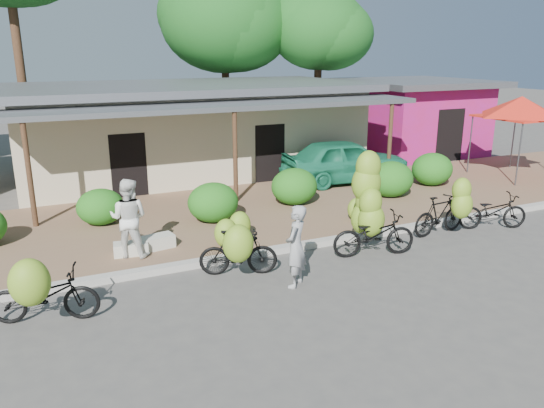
{
  "coord_description": "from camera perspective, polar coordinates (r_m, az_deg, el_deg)",
  "views": [
    {
      "loc": [
        -5.48,
        -8.41,
        4.55
      ],
      "look_at": [
        -0.68,
        2.02,
        1.2
      ],
      "focal_mm": 35.0,
      "sensor_mm": 36.0,
      "label": 1
    }
  ],
  "objects": [
    {
      "name": "loose_banana_b",
      "position": [
        12.88,
        -3.5,
        -2.27
      ],
      "size": [
        0.55,
        0.46,
        0.68
      ],
      "primitive_type": "ellipsoid",
      "color": "#77A82A",
      "rests_on": "sidewalk"
    },
    {
      "name": "red_canopy",
      "position": [
        20.94,
        25.21,
        9.45
      ],
      "size": [
        3.5,
        3.5,
        2.86
      ],
      "color": "#59595E",
      "rests_on": "sidewalk"
    },
    {
      "name": "teal_van",
      "position": [
        18.47,
        7.92,
        4.64
      ],
      "size": [
        4.59,
        2.23,
        1.51
      ],
      "primitive_type": "imported",
      "rotation": [
        0.0,
        0.0,
        1.47
      ],
      "color": "#1A7955",
      "rests_on": "sidewalk"
    },
    {
      "name": "bike_far_right",
      "position": [
        15.06,
        22.66,
        -0.73
      ],
      "size": [
        1.91,
        1.22,
        0.95
      ],
      "rotation": [
        0.0,
        0.0,
        1.21
      ],
      "color": "black",
      "rests_on": "ground"
    },
    {
      "name": "bike_far_left",
      "position": [
        9.9,
        -23.52,
        -8.78
      ],
      "size": [
        1.95,
        1.46,
        1.42
      ],
      "rotation": [
        0.0,
        0.0,
        1.29
      ],
      "color": "black",
      "rests_on": "ground"
    },
    {
      "name": "hedge_4",
      "position": [
        16.92,
        12.68,
        2.63
      ],
      "size": [
        1.42,
        1.28,
        1.11
      ],
      "primitive_type": "ellipsoid",
      "color": "#196316",
      "rests_on": "sidewalk"
    },
    {
      "name": "bike_left",
      "position": [
        10.9,
        -3.66,
        -5.01
      ],
      "size": [
        1.69,
        1.37,
        1.32
      ],
      "rotation": [
        0.0,
        0.0,
        1.21
      ],
      "color": "black",
      "rests_on": "ground"
    },
    {
      "name": "vendor",
      "position": [
        10.44,
        2.58,
        -4.57
      ],
      "size": [
        0.72,
        0.71,
        1.68
      ],
      "primitive_type": "imported",
      "rotation": [
        0.0,
        0.0,
        3.9
      ],
      "color": "#949494",
      "rests_on": "ground"
    },
    {
      "name": "hedge_2",
      "position": [
        14.16,
        -6.36,
        0.18
      ],
      "size": [
        1.36,
        1.22,
        1.06
      ],
      "primitive_type": "ellipsoid",
      "color": "#196316",
      "rests_on": "sidewalk"
    },
    {
      "name": "bike_right",
      "position": [
        13.98,
        18.12,
        -0.71
      ],
      "size": [
        1.74,
        1.2,
        1.61
      ],
      "rotation": [
        0.0,
        0.0,
        1.67
      ],
      "color": "black",
      "rests_on": "ground"
    },
    {
      "name": "hedge_1",
      "position": [
        14.57,
        -17.98,
        -0.29
      ],
      "size": [
        1.22,
        1.1,
        0.95
      ],
      "primitive_type": "ellipsoid",
      "color": "#196316",
      "rests_on": "sidewalk"
    },
    {
      "name": "sidewalk",
      "position": [
        15.17,
        -2.38,
        -0.96
      ],
      "size": [
        60.0,
        6.0,
        0.12
      ],
      "primitive_type": "cube",
      "color": "brown",
      "rests_on": "ground"
    },
    {
      "name": "loose_banana_c",
      "position": [
        14.45,
        9.05,
        -0.53
      ],
      "size": [
        0.49,
        0.42,
        0.61
      ],
      "primitive_type": "ellipsoid",
      "color": "#77A82A",
      "rests_on": "sidewalk"
    },
    {
      "name": "sack_far",
      "position": [
        12.34,
        -14.93,
        -4.65
      ],
      "size": [
        0.8,
        0.49,
        0.28
      ],
      "primitive_type": "cube",
      "rotation": [
        0.0,
        0.0,
        -0.15
      ],
      "color": "beige",
      "rests_on": "sidewalk"
    },
    {
      "name": "shop_main",
      "position": [
        20.3,
        -8.9,
        8.07
      ],
      "size": [
        13.0,
        8.5,
        3.35
      ],
      "color": "beige",
      "rests_on": "ground"
    },
    {
      "name": "loose_banana_a",
      "position": [
        12.33,
        -4.96,
        -3.14
      ],
      "size": [
        0.56,
        0.47,
        0.69
      ],
      "primitive_type": "ellipsoid",
      "color": "#77A82A",
      "rests_on": "sidewalk"
    },
    {
      "name": "bike_center",
      "position": [
        12.39,
        10.55,
        -1.1
      ],
      "size": [
        2.03,
        1.4,
        2.35
      ],
      "rotation": [
        0.0,
        0.0,
        1.33
      ],
      "color": "black",
      "rests_on": "ground"
    },
    {
      "name": "curb",
      "position": [
        12.59,
        2.85,
        -4.58
      ],
      "size": [
        60.0,
        0.25,
        0.15
      ],
      "primitive_type": "cube",
      "color": "#A8A399",
      "rests_on": "ground"
    },
    {
      "name": "tree_center_right",
      "position": [
        26.56,
        -5.67,
        19.21
      ],
      "size": [
        6.05,
        6.0,
        8.24
      ],
      "color": "#4F341F",
      "rests_on": "ground"
    },
    {
      "name": "hedge_3",
      "position": [
        15.7,
        2.41,
        1.91
      ],
      "size": [
        1.39,
        1.25,
        1.08
      ],
      "primitive_type": "ellipsoid",
      "color": "#196316",
      "rests_on": "sidewalk"
    },
    {
      "name": "bystander",
      "position": [
        12.04,
        -15.17,
        -1.46
      ],
      "size": [
        1.08,
        1.01,
        1.77
      ],
      "primitive_type": "imported",
      "rotation": [
        0.0,
        0.0,
        2.62
      ],
      "color": "white",
      "rests_on": "sidewalk"
    },
    {
      "name": "ground",
      "position": [
        11.02,
        7.69,
        -8.27
      ],
      "size": [
        100.0,
        100.0,
        0.0
      ],
      "primitive_type": "plane",
      "color": "#4B4846",
      "rests_on": "ground"
    },
    {
      "name": "hedge_5",
      "position": [
        18.73,
        16.84,
        3.61
      ],
      "size": [
        1.41,
        1.27,
        1.1
      ],
      "primitive_type": "ellipsoid",
      "color": "#196316",
      "rests_on": "sidewalk"
    },
    {
      "name": "tree_near_right",
      "position": [
        26.36,
        4.57,
        18.38
      ],
      "size": [
        4.77,
        4.62,
        7.31
      ],
      "color": "#4F341F",
      "rests_on": "ground"
    },
    {
      "name": "shop_pink",
      "position": [
        25.3,
        14.86,
        9.21
      ],
      "size": [
        6.0,
        6.0,
        3.25
      ],
      "color": "#AF1B58",
      "rests_on": "ground"
    },
    {
      "name": "sack_near",
      "position": [
        12.57,
        -12.43,
        -4.04
      ],
      "size": [
        0.91,
        0.54,
        0.3
      ],
      "primitive_type": "cube",
      "rotation": [
        0.0,
        0.0,
        0.18
      ],
      "color": "beige",
      "rests_on": "sidewalk"
    }
  ]
}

